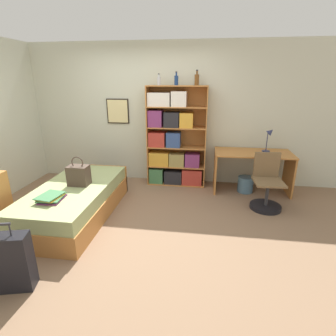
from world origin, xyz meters
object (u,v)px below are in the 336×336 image
at_px(bottle_green, 159,81).
at_px(bottle_brown, 176,80).
at_px(book_stack_on_bed, 51,197).
at_px(desk, 252,164).
at_px(bed, 76,200).
at_px(bottle_clear, 197,79).
at_px(desk_chair, 266,191).
at_px(bookcase, 173,142).
at_px(handbag, 79,175).
at_px(waste_bin, 245,184).
at_px(desk_lamp, 270,136).

xyz_separation_m(bottle_green, bottle_brown, (0.31, 0.01, 0.01)).
relative_size(book_stack_on_bed, desk, 0.28).
relative_size(bed, bottle_brown, 8.69).
distance_m(bottle_brown, bottle_clear, 0.36).
height_order(book_stack_on_bed, desk_chair, desk_chair).
bearing_deg(bottle_brown, desk, -6.68).
distance_m(bed, book_stack_on_bed, 0.58).
bearing_deg(bookcase, bottle_clear, 5.98).
height_order(handbag, desk_chair, handbag).
xyz_separation_m(bed, bottle_brown, (1.32, 1.47, 1.69)).
height_order(handbag, bookcase, bookcase).
bearing_deg(bottle_clear, desk_chair, -35.70).
height_order(bookcase, desk, bookcase).
bearing_deg(desk, book_stack_on_bed, -146.68).
bearing_deg(bookcase, book_stack_on_bed, -123.75).
bearing_deg(bottle_green, bottle_brown, 2.29).
distance_m(desk_chair, waste_bin, 0.65).
bearing_deg(bottle_green, desk_chair, -23.63).
bearing_deg(bottle_clear, bottle_brown, -175.02).
bearing_deg(waste_bin, desk_lamp, 23.12).
height_order(handbag, waste_bin, handbag).
relative_size(bookcase, bottle_brown, 8.08).
relative_size(bed, desk_lamp, 4.59).
height_order(desk, desk_chair, desk_chair).
height_order(bed, book_stack_on_bed, book_stack_on_bed).
bearing_deg(handbag, desk, 25.71).
distance_m(desk, desk_chair, 0.71).
xyz_separation_m(bed, handbag, (0.07, 0.04, 0.39)).
relative_size(handbag, bookcase, 0.23).
bearing_deg(bottle_clear, book_stack_on_bed, -130.57).
bearing_deg(desk_chair, bed, -167.02).
xyz_separation_m(bottle_clear, desk_lamp, (1.30, -0.11, -0.92)).
xyz_separation_m(bookcase, waste_bin, (1.36, -0.22, -0.68)).
distance_m(bed, bottle_clear, 2.82).
bearing_deg(book_stack_on_bed, bottle_clear, 49.43).
bearing_deg(bottle_green, desk, -5.08).
bearing_deg(desk, waste_bin, -144.97).
bearing_deg(desk_lamp, bottle_brown, 177.22).
height_order(book_stack_on_bed, bookcase, bookcase).
xyz_separation_m(bottle_green, desk_chair, (1.84, -0.80, -1.64)).
xyz_separation_m(book_stack_on_bed, desk_lamp, (3.02, 1.90, 0.50)).
relative_size(handbag, bottle_brown, 1.87).
distance_m(desk, waste_bin, 0.39).
distance_m(bottle_brown, desk, 1.99).
xyz_separation_m(handbag, waste_bin, (2.55, 1.21, -0.49)).
bearing_deg(bottle_green, bottle_clear, 3.74).
distance_m(bed, waste_bin, 2.90).
bearing_deg(handbag, bottle_green, 56.52).
bearing_deg(bottle_brown, bed, -131.79).
bearing_deg(waste_bin, bottle_brown, 170.05).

